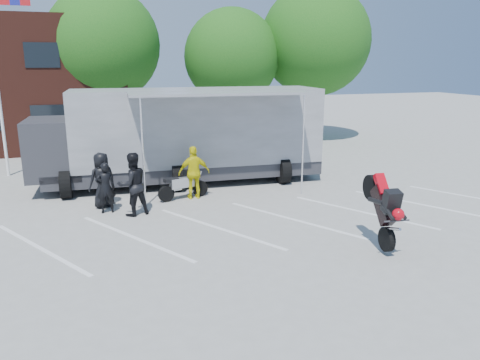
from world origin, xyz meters
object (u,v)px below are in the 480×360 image
tree_mid (232,57)px  tree_right (315,41)px  flagpole (0,52)px  spectator_leather_b (106,188)px  tree_left (103,45)px  spectator_leather_a (102,180)px  spectator_leather_c (133,184)px  stunt_bike_rider (372,244)px  transporter_truck (187,182)px  parked_motorcycle (184,199)px  spectator_hivis (194,173)px

tree_mid → tree_right: size_ratio=0.84×
flagpole → spectator_leather_b: bearing=-61.9°
tree_left → spectator_leather_a: bearing=-94.1°
tree_mid → tree_right: 5.11m
tree_right → spectator_leather_c: tree_right is taller
flagpole → spectator_leather_c: flagpole is taller
flagpole → stunt_bike_rider: flagpole is taller
transporter_truck → spectator_leather_a: (-3.28, -2.32, 0.92)m
flagpole → transporter_truck: 9.08m
spectator_leather_b → tree_right: bearing=-142.0°
parked_motorcycle → spectator_leather_b: 2.86m
tree_right → spectator_hivis: tree_right is taller
transporter_truck → spectator_hivis: spectator_hivis is taller
tree_right → parked_motorcycle: bearing=-134.7°
tree_right → stunt_bike_rider: 18.10m
tree_left → tree_mid: tree_left is taller
tree_left → spectator_hivis: (2.24, -11.80, -4.63)m
tree_left → parked_motorcycle: bearing=-81.0°
flagpole → spectator_leather_b: (3.46, -6.49, -4.23)m
flagpole → spectator_leather_a: bearing=-59.8°
tree_mid → spectator_leather_c: size_ratio=3.85×
tree_right → parked_motorcycle: size_ratio=4.75×
transporter_truck → spectator_leather_a: 4.12m
transporter_truck → tree_mid: bearing=65.0°
spectator_leather_a → spectator_leather_c: size_ratio=0.92×
flagpole → transporter_truck: bearing=-27.8°
tree_left → spectator_leather_c: tree_left is taller
flagpole → parked_motorcycle: 9.79m
parked_motorcycle → spectator_leather_a: 2.86m
spectator_leather_a → spectator_hivis: bearing=158.7°
flagpole → tree_right: (16.24, 4.50, 0.82)m
tree_mid → parked_motorcycle: 12.90m
flagpole → parked_motorcycle: flagpole is taller
tree_left → tree_mid: bearing=-8.1°
transporter_truck → spectator_leather_c: (-2.41, -3.48, 1.00)m
tree_mid → spectator_leather_b: 14.48m
tree_left → tree_right: bearing=-7.1°
tree_mid → transporter_truck: (-4.57, -8.52, -4.94)m
stunt_bike_rider → spectator_leather_a: spectator_leather_a is taller
transporter_truck → spectator_hivis: bearing=-91.5°
stunt_bike_rider → spectator_leather_c: spectator_leather_c is taller
tree_mid → tree_right: (5.00, -0.50, 0.93)m
parked_motorcycle → spectator_hivis: spectator_hivis is taller
transporter_truck → stunt_bike_rider: transporter_truck is taller
tree_right → flagpole: bearing=-164.5°
parked_motorcycle → flagpole: bearing=32.4°
tree_mid → spectator_leather_b: bearing=-124.1°
spectator_leather_b → spectator_hivis: size_ratio=0.88×
flagpole → spectator_leather_c: 9.15m
tree_mid → spectator_leather_a: 13.98m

